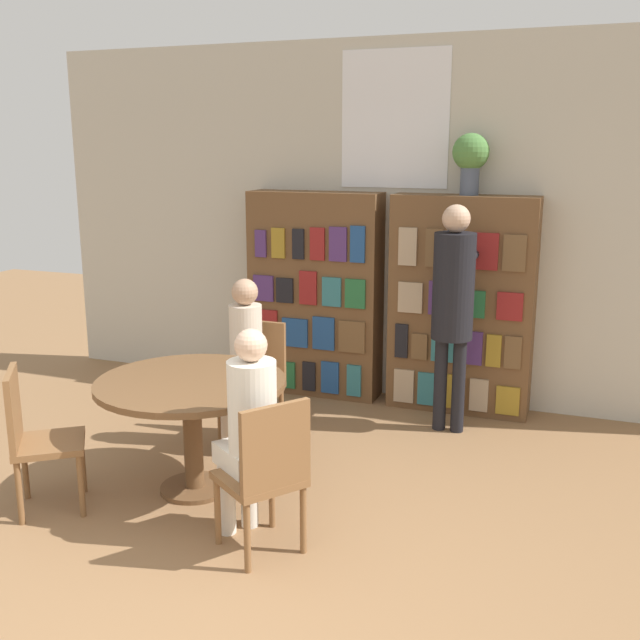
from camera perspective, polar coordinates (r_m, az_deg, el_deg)
The scene contains 11 objects.
wall_back at distance 6.38m, azimuth 5.61°, elevation 7.37°, with size 6.40×0.07×3.00m.
bookshelf_left at distance 6.49m, azimuth -0.38°, elevation 1.93°, with size 1.15×0.34×1.76m.
bookshelf_right at distance 6.16m, azimuth 10.71°, elevation 1.07°, with size 1.15×0.34×1.76m.
flower_vase at distance 6.03m, azimuth 11.41°, elevation 12.10°, with size 0.29×0.29×0.47m.
reading_table at distance 4.74m, azimuth -9.77°, elevation -5.96°, with size 1.18×1.18×0.74m.
chair_near_camera at distance 4.79m, azimuth -20.94°, elevation -8.06°, with size 0.56×0.56×0.88m.
chair_left_side at distance 5.56m, azimuth -4.97°, elevation -4.25°, with size 0.40×0.40×0.88m.
chair_far_side at distance 4.01m, azimuth -4.12°, elevation -11.36°, with size 0.56×0.56×0.88m.
seated_reader_left at distance 5.34m, azimuth -5.85°, elevation -2.71°, with size 0.24×0.36×1.24m.
seated_reader_right at distance 4.08m, azimuth -5.44°, elevation -7.86°, with size 0.41×0.40×1.22m.
librarian_standing at distance 5.63m, azimuth 10.13°, elevation 1.89°, with size 0.31×0.58×1.73m.
Camera 1 is at (1.64, -2.29, 2.16)m, focal length 42.00 mm.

